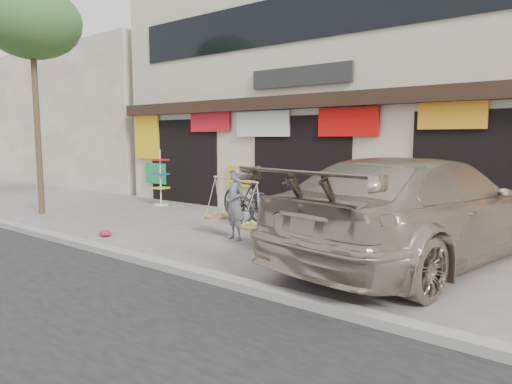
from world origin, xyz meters
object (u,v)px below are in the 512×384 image
Objects in this scene: street_tree at (32,23)px; bike_1 at (244,197)px; bike_2 at (267,204)px; street_vendor at (235,207)px; display_rack at (161,183)px; suv at (418,210)px.

bike_1 is at bearing 28.03° from street_tree.
bike_2 is (1.15, -0.53, -0.01)m from bike_1.
street_vendor is 0.89× the size of bike_2.
display_rack reaches higher than bike_1.
suv is (4.88, -1.25, 0.31)m from bike_1.
bike_1 is 1.27m from bike_2.
suv is at bearing 26.79° from street_vendor.
bike_2 is 3.81m from suv.
street_vendor is 3.63m from suv.
bike_1 is 5.05m from suv.
street_tree is 3.13× the size of bike_1.
display_rack is (-3.69, 0.39, 0.12)m from bike_1.
bike_1 is 0.30× the size of suv.
bike_1 is at bearing 141.51° from street_vendor.
suv is (3.57, 0.64, 0.21)m from street_vendor.
bike_2 is 1.25× the size of display_rack.
suv is (3.73, -0.72, 0.32)m from bike_2.
street_tree is at bearing 101.50° from bike_2.
suv is 3.72× the size of display_rack.
display_rack is at bearing 101.10° from bike_1.
street_vendor reaches higher than bike_1.
street_tree is 2.80× the size of bike_2.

